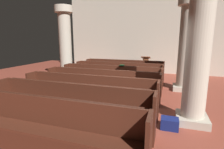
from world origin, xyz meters
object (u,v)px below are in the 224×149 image
Objects in this scene: pew_row_4 at (88,92)px; pew_row_1 at (118,73)px; pew_row_2 at (111,78)px; lectern at (145,68)px; pew_row_5 at (69,105)px; pillar_far_side at (65,43)px; pew_row_0 at (124,69)px; hymn_book at (122,65)px; pew_row_6 at (37,125)px; pillar_aisle_rear at (199,46)px; kneeler_box_navy at (170,123)px; pew_row_3 at (101,84)px; pillar_aisle_side at (187,44)px.

pew_row_1 is at bearing 90.00° from pew_row_4.
lectern is at bearing 75.17° from pew_row_2.
pillar_far_side is (-2.64, 4.06, 1.29)m from pew_row_5.
pew_row_0 is 1.64m from lectern.
hymn_book is at bearing -99.02° from lectern.
pew_row_5 is at bearing 90.00° from pew_row_6.
pillar_aisle_rear is 9.15× the size of kneeler_box_navy.
pew_row_3 is 2.00m from pew_row_5.
pillar_far_side is at bearing 158.12° from pew_row_2.
pew_row_6 is at bearing -95.28° from hymn_book.
pillar_aisle_side is at bearing 47.98° from pew_row_4.
pew_row_0 is at bearing 90.00° from pew_row_2.
pew_row_1 is 1.02m from hymn_book.
kneeler_box_navy is (2.18, 1.59, -0.40)m from pew_row_6.
pillar_far_side reaches higher than lectern.
pillar_aisle_side reaches higher than pew_row_6.
pillar_aisle_rear reaches higher than pew_row_2.
pew_row_5 is 1.10× the size of pillar_aisle_side.
pew_row_3 reaches higher than kneeler_box_navy.
pew_row_0 is at bearing 90.00° from pew_row_5.
pew_row_1 is 1.10× the size of pillar_aisle_side.
pillar_aisle_side reaches higher than pew_row_5.
pillar_aisle_rear is (2.69, -1.93, 1.29)m from pew_row_2.
pew_row_0 is 5.99m from pew_row_6.
pew_row_5 is at bearing -90.00° from pew_row_1.
pew_row_1 and pew_row_4 have the same top height.
pillar_aisle_side is (2.69, -0.01, 1.29)m from pew_row_1.
pillar_aisle_side reaches higher than pew_row_2.
hymn_book is (0.39, 2.18, 0.48)m from pew_row_4.
lectern reaches higher than pew_row_5.
pillar_far_side reaches higher than pew_row_2.
pew_row_2 and pew_row_4 have the same top height.
pew_row_6 is at bearing -96.90° from lectern.
lectern reaches higher than pew_row_1.
pew_row_5 is 3.54× the size of lectern.
hymn_book reaches higher than pew_row_1.
pew_row_2 is at bearing 90.00° from pew_row_6.
pillar_aisle_rear is (2.69, -3.93, 1.29)m from pew_row_0.
pew_row_3 is 4.46m from lectern.
pew_row_4 is 2.99m from pillar_aisle_rear.
pew_row_6 is (0.00, -3.00, 0.00)m from pew_row_3.
pew_row_1 is 1.10× the size of pillar_aisle_rear.
pillar_aisle_side reaches higher than lectern.
hymn_book is at bearing -77.99° from pew_row_0.
pillar_aisle_rear is (2.69, 1.07, 1.29)m from pew_row_5.
lectern is 5.33× the size of hymn_book.
pew_row_2 is 1.00× the size of pew_row_3.
lectern is at bearing 102.63° from kneeler_box_navy.
pew_row_5 is (0.00, -1.00, 0.00)m from pew_row_4.
pillar_aisle_rear is (2.69, 0.07, 1.29)m from pew_row_4.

